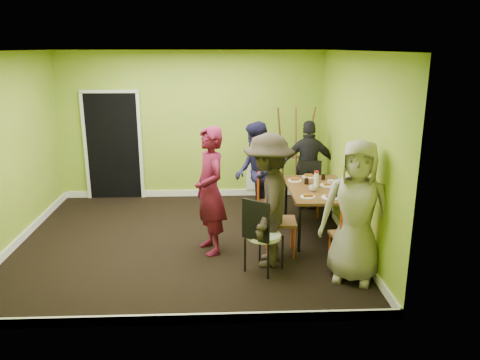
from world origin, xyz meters
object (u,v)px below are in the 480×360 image
at_px(person_back_end, 309,166).
at_px(chair_back_end, 310,176).
at_px(chair_bentwood, 261,232).
at_px(person_left_near, 268,200).
at_px(chair_left_far, 265,195).
at_px(dining_table, 318,191).
at_px(chair_front_end, 351,232).
at_px(person_left_far, 256,173).
at_px(thermos, 316,180).
at_px(person_standing, 210,191).
at_px(chair_left_near, 275,215).
at_px(orange_bottle, 315,181).
at_px(blue_bottle, 339,186).
at_px(person_front_end, 356,212).
at_px(easel, 294,155).

bearing_deg(person_back_end, chair_back_end, 92.32).
bearing_deg(chair_bentwood, person_left_near, 104.77).
bearing_deg(person_left_near, chair_left_far, -171.66).
bearing_deg(chair_left_far, dining_table, 73.01).
height_order(chair_left_far, chair_front_end, chair_front_end).
height_order(person_left_far, person_left_near, person_left_near).
xyz_separation_m(thermos, person_standing, (-1.63, -0.62, 0.04)).
distance_m(chair_left_near, orange_bottle, 1.25).
distance_m(blue_bottle, person_front_end, 1.25).
distance_m(chair_bentwood, person_front_end, 1.22).
bearing_deg(chair_back_end, chair_front_end, 102.43).
relative_size(chair_left_far, chair_bentwood, 0.89).
bearing_deg(person_left_near, dining_table, 151.67).
bearing_deg(orange_bottle, person_front_end, -85.06).
height_order(dining_table, chair_bentwood, chair_bentwood).
height_order(easel, person_standing, person_standing).
xyz_separation_m(chair_left_near, chair_bentwood, (-0.24, -0.58, -0.02)).
relative_size(chair_back_end, person_standing, 0.51).
bearing_deg(orange_bottle, dining_table, -90.81).
xyz_separation_m(chair_left_far, chair_left_near, (0.03, -1.12, 0.07)).
bearing_deg(chair_front_end, person_front_end, -97.81).
bearing_deg(chair_left_far, person_front_end, 36.24).
height_order(chair_left_near, person_front_end, person_front_end).
bearing_deg(orange_bottle, person_standing, -152.84).
bearing_deg(chair_left_far, blue_bottle, 67.12).
height_order(easel, person_left_far, easel).
relative_size(dining_table, person_standing, 0.82).
xyz_separation_m(chair_left_far, orange_bottle, (0.79, -0.15, 0.28)).
distance_m(dining_table, chair_left_far, 0.90).
bearing_deg(chair_left_near, person_left_near, -18.29).
bearing_deg(chair_left_near, orange_bottle, 145.66).
xyz_separation_m(chair_back_end, person_left_far, (-1.00, -0.45, 0.19)).
height_order(orange_bottle, person_back_end, person_back_end).
xyz_separation_m(person_left_far, person_front_end, (1.09, -2.07, 0.05)).
height_order(chair_back_end, orange_bottle, chair_back_end).
xyz_separation_m(chair_bentwood, person_back_end, (1.06, 2.46, 0.25)).
relative_size(blue_bottle, person_standing, 0.12).
distance_m(dining_table, thermos, 0.18).
relative_size(chair_left_near, person_left_far, 0.61).
height_order(easel, orange_bottle, easel).
height_order(blue_bottle, person_back_end, person_back_end).
bearing_deg(chair_back_end, person_front_end, 102.19).
relative_size(person_standing, person_back_end, 1.12).
bearing_deg(chair_back_end, dining_table, 96.28).
distance_m(chair_front_end, thermos, 1.40).
bearing_deg(person_front_end, dining_table, 117.60).
bearing_deg(chair_front_end, easel, 88.48).
distance_m(blue_bottle, person_back_end, 1.46).
height_order(chair_left_far, person_standing, person_standing).
relative_size(chair_bentwood, person_back_end, 0.63).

